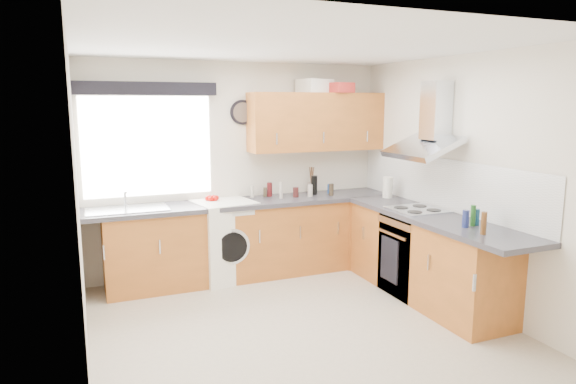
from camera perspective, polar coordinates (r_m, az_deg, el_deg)
name	(u,v)px	position (r m, az deg, el deg)	size (l,w,h in m)	color
ground_plane	(298,326)	(4.89, 1.12, -14.63)	(3.60, 3.60, 0.00)	beige
ceiling	(299,46)	(4.47, 1.23, 15.94)	(3.60, 3.60, 0.02)	white
wall_back	(239,169)	(6.19, -5.50, 2.61)	(3.60, 0.02, 2.50)	silver
wall_front	(427,243)	(2.99, 15.14, -5.52)	(3.60, 0.02, 2.50)	silver
wall_left	(78,208)	(4.15, -22.26, -1.66)	(0.02, 3.60, 2.50)	silver
wall_right	(461,181)	(5.48, 18.70, 1.20)	(0.02, 3.60, 2.50)	silver
window	(148,146)	(5.93, -15.30, 4.91)	(1.40, 0.02, 1.10)	white
window_blind	(146,89)	(5.83, -15.48, 11.02)	(1.50, 0.18, 0.14)	black
splashback	(441,183)	(5.71, 16.62, 0.92)	(0.01, 3.00, 0.54)	white
base_cab_back	(239,241)	(6.05, -5.48, -5.49)	(3.00, 0.58, 0.86)	#9D5520
base_cab_corner	(359,229)	(6.66, 7.85, -4.09)	(0.60, 0.60, 0.86)	#9D5520
base_cab_right	(425,258)	(5.59, 14.96, -7.08)	(0.58, 2.10, 0.86)	#9D5520
worktop_back	(247,203)	(5.96, -4.60, -1.20)	(3.60, 0.62, 0.05)	#313036
worktop_right	(435,218)	(5.36, 16.06, -2.83)	(0.62, 2.42, 0.05)	#313036
sink	(127,206)	(5.70, -17.45, -1.49)	(0.84, 0.46, 0.10)	silver
oven	(415,255)	(5.70, 13.96, -6.76)	(0.56, 0.58, 0.85)	black
hob_plate	(417,210)	(5.58, 14.17, -1.91)	(0.52, 0.52, 0.01)	silver
extractor_hood	(429,128)	(5.54, 15.38, 6.86)	(0.52, 0.78, 0.66)	silver
upper_cabinets	(317,122)	(6.33, 3.22, 7.79)	(1.70, 0.35, 0.70)	#9D5520
washing_machine	(225,240)	(6.01, -7.04, -5.34)	(0.63, 0.61, 0.92)	white
wall_clock	(243,112)	(6.12, -5.04, 8.81)	(0.29, 0.29, 0.04)	black
casserole	(315,86)	(6.35, 3.01, 11.69)	(0.39, 0.28, 0.16)	white
storage_box	(341,88)	(6.35, 5.92, 11.46)	(0.26, 0.22, 0.12)	red
utensil_pot	(312,188)	(6.45, 2.64, 0.49)	(0.10, 0.10, 0.14)	gray
kitchen_roll	(388,187)	(6.23, 11.01, 0.51)	(0.11, 0.11, 0.25)	white
tomato_cluster	(212,198)	(5.99, -8.45, -0.69)	(0.14, 0.14, 0.06)	#C60802
jar_0	(310,191)	(6.20, 2.47, 0.15)	(0.06, 0.06, 0.14)	#B9AB9E
jar_1	(296,192)	(6.17, 0.87, -0.02)	(0.07, 0.07, 0.12)	#3D1616
jar_2	(270,190)	(6.21, -2.06, 0.27)	(0.06, 0.06, 0.17)	#4D1012
jar_3	(329,189)	(6.43, 4.60, 0.36)	(0.05, 0.05, 0.12)	navy
jar_4	(331,190)	(6.28, 4.83, 0.26)	(0.06, 0.06, 0.14)	#372B1E
jar_5	(265,192)	(6.19, -2.57, -0.01)	(0.04, 0.04, 0.11)	#3D3322
jar_6	(314,185)	(6.35, 2.93, 0.78)	(0.07, 0.07, 0.23)	black
jar_7	(252,192)	(6.13, -3.99, 0.03)	(0.04, 0.04, 0.14)	#A19889
jar_8	(281,190)	(6.07, -0.77, 0.20)	(0.04, 0.04, 0.19)	#A79A8E
bottle_0	(466,219)	(4.93, 19.14, -2.83)	(0.06, 0.06, 0.16)	navy
bottle_1	(484,223)	(4.71, 20.92, -3.25)	(0.05, 0.05, 0.20)	brown
bottle_2	(473,216)	(5.01, 19.87, -2.47)	(0.05, 0.05, 0.19)	#20581F
bottle_3	(476,217)	(5.06, 20.20, -2.62)	(0.06, 0.06, 0.15)	navy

